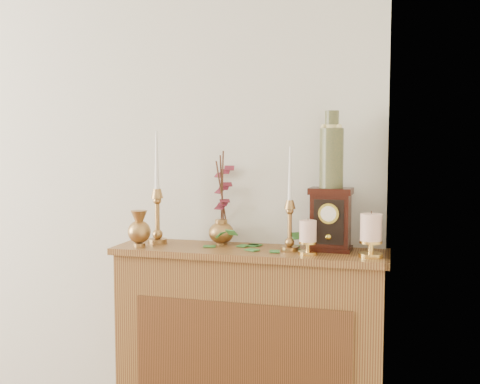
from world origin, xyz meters
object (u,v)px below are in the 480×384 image
(bud_vase, at_px, (139,229))
(ceramic_vase, at_px, (331,154))
(candlestick_left, at_px, (157,207))
(ginger_jar, at_px, (223,202))
(mantel_clock, at_px, (330,220))
(candlestick_center, at_px, (290,217))

(bud_vase, bearing_deg, ceramic_vase, 9.78)
(candlestick_left, relative_size, ginger_jar, 1.21)
(ginger_jar, height_order, ceramic_vase, ceramic_vase)
(mantel_clock, height_order, ceramic_vase, ceramic_vase)
(candlestick_center, xyz_separation_m, ceramic_vase, (0.17, 0.05, 0.28))
(candlestick_center, bearing_deg, bud_vase, -172.20)
(ginger_jar, relative_size, mantel_clock, 1.58)
(candlestick_center, bearing_deg, ceramic_vase, 17.30)
(bud_vase, distance_m, ceramic_vase, 0.93)
(candlestick_center, distance_m, ceramic_vase, 0.33)
(candlestick_center, relative_size, bud_vase, 2.73)
(mantel_clock, relative_size, ceramic_vase, 0.83)
(bud_vase, relative_size, mantel_clock, 0.61)
(candlestick_left, bearing_deg, ginger_jar, 16.51)
(candlestick_left, distance_m, ginger_jar, 0.31)
(candlestick_left, xyz_separation_m, mantel_clock, (0.81, 0.03, -0.04))
(ginger_jar, relative_size, ceramic_vase, 1.31)
(ginger_jar, xyz_separation_m, mantel_clock, (0.51, -0.06, -0.06))
(bud_vase, bearing_deg, candlestick_left, 70.52)
(candlestick_center, relative_size, ginger_jar, 1.04)
(candlestick_left, distance_m, candlestick_center, 0.64)
(candlestick_left, relative_size, mantel_clock, 1.91)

